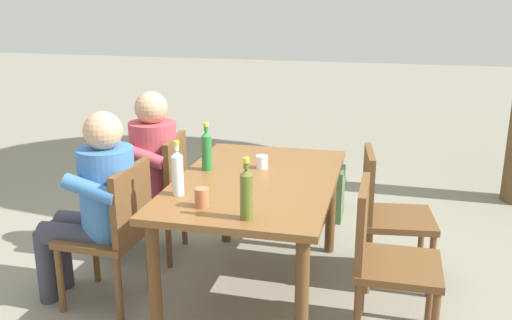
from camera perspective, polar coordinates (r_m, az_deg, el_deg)
name	(u,v)px	position (r m, az deg, el deg)	size (l,w,h in m)	color
ground_plane	(256,289)	(3.69, 0.00, -12.85)	(24.00, 24.00, 0.00)	gray
dining_table	(256,194)	(3.42, 0.00, -3.42)	(1.48, 0.94, 0.74)	brown
chair_near_left	(160,190)	(4.01, -9.62, -2.96)	(0.47, 0.47, 0.87)	brown
chair_near_right	(115,228)	(3.44, -13.98, -6.61)	(0.46, 0.46, 0.87)	brown
chair_far_left	(386,210)	(3.70, 12.91, -4.87)	(0.49, 0.49, 0.87)	brown
chair_far_right	(383,255)	(3.10, 12.68, -9.25)	(0.44, 0.44, 0.87)	brown
person_in_white_shirt	(144,166)	(3.99, -11.21, -0.59)	(0.47, 0.61, 1.18)	#B7424C
person_in_plaid_shirt	(96,199)	(3.43, -15.77, -3.80)	(0.47, 0.61, 1.18)	#3D70B2
bottle_olive	(246,193)	(2.77, -0.98, -3.32)	(0.06, 0.06, 0.32)	#566623
bottle_green	(207,150)	(3.54, -4.99, 1.04)	(0.06, 0.06, 0.30)	#287A38
bottle_clear	(178,172)	(3.13, -7.89, -1.18)	(0.06, 0.06, 0.31)	white
cup_white	(262,162)	(3.59, 0.58, -0.20)	(0.08, 0.08, 0.08)	white
cup_terracotta	(202,198)	(2.97, -5.47, -3.78)	(0.07, 0.07, 0.10)	#BC6B47
backpack_by_far_side	(330,194)	(4.73, 7.42, -3.39)	(0.29, 0.26, 0.43)	#47663D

